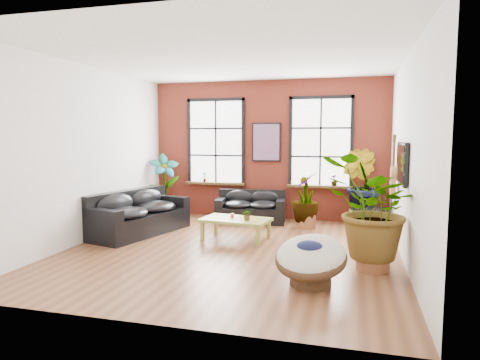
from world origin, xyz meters
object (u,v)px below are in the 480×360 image
object	(u,v)px
coffee_table	(236,221)
sofa_back	(251,208)
sofa_left	(137,214)
papasan_chair	(311,258)

from	to	relation	value
coffee_table	sofa_back	bearing A→B (deg)	102.03
sofa_back	sofa_left	bearing A→B (deg)	-145.14
sofa_back	sofa_left	world-z (taller)	sofa_left
sofa_left	papasan_chair	distance (m)	4.58
sofa_back	papasan_chair	bearing A→B (deg)	-72.70
sofa_back	coffee_table	bearing A→B (deg)	-93.05
sofa_left	papasan_chair	size ratio (longest dim) A/B	2.07
sofa_left	coffee_table	size ratio (longest dim) A/B	1.72
sofa_back	coffee_table	size ratio (longest dim) A/B	1.20
sofa_back	coffee_table	distance (m)	1.86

